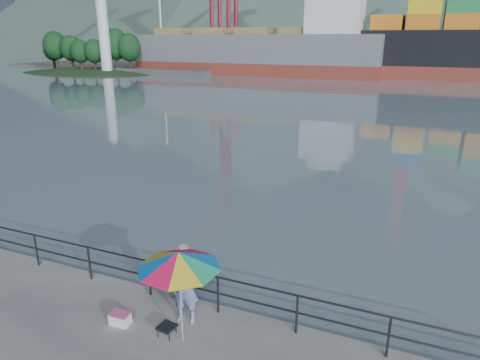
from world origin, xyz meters
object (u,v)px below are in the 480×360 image
object	(u,v)px
fisherman	(185,287)
beach_umbrella	(179,260)
cooler_bag	(120,319)
bulk_carrier	(262,50)

from	to	relation	value
fisherman	beach_umbrella	size ratio (longest dim) A/B	0.81
fisherman	cooler_bag	bearing A→B (deg)	-163.84
cooler_bag	beach_umbrella	bearing A→B (deg)	-1.20
fisherman	beach_umbrella	xyz separation A→B (m)	(0.29, -0.68, 1.13)
fisherman	bulk_carrier	world-z (taller)	bulk_carrier
fisherman	beach_umbrella	world-z (taller)	beach_umbrella
bulk_carrier	cooler_bag	bearing A→B (deg)	-72.49
cooler_bag	fisherman	bearing A→B (deg)	24.83
beach_umbrella	bulk_carrier	world-z (taller)	bulk_carrier
beach_umbrella	bulk_carrier	size ratio (longest dim) A/B	0.05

